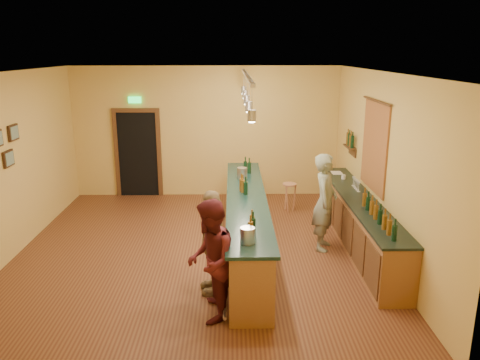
{
  "coord_description": "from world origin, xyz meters",
  "views": [
    {
      "loc": [
        0.63,
        -7.91,
        3.54
      ],
      "look_at": [
        0.77,
        0.2,
        1.29
      ],
      "focal_mm": 35.0,
      "sensor_mm": 36.0,
      "label": 1
    }
  ],
  "objects_px": {
    "back_counter": "(358,222)",
    "customer_a": "(210,261)",
    "bar_stool": "(289,190)",
    "customer_b": "(212,242)",
    "bartender": "(325,202)",
    "tasting_bar": "(246,220)"
  },
  "relations": [
    {
      "from": "back_counter",
      "to": "customer_a",
      "type": "distance_m",
      "value": 3.57
    },
    {
      "from": "tasting_bar",
      "to": "customer_a",
      "type": "bearing_deg",
      "value": -104.01
    },
    {
      "from": "bartender",
      "to": "bar_stool",
      "type": "xyz_separation_m",
      "value": [
        -0.38,
        2.1,
        -0.39
      ]
    },
    {
      "from": "back_counter",
      "to": "customer_b",
      "type": "height_order",
      "value": "customer_b"
    },
    {
      "from": "back_counter",
      "to": "bartender",
      "type": "bearing_deg",
      "value": -173.26
    },
    {
      "from": "customer_a",
      "to": "bar_stool",
      "type": "xyz_separation_m",
      "value": [
        1.6,
        4.4,
        -0.34
      ]
    },
    {
      "from": "back_counter",
      "to": "customer_b",
      "type": "bearing_deg",
      "value": -148.08
    },
    {
      "from": "tasting_bar",
      "to": "bartender",
      "type": "distance_m",
      "value": 1.46
    },
    {
      "from": "back_counter",
      "to": "bar_stool",
      "type": "height_order",
      "value": "back_counter"
    },
    {
      "from": "back_counter",
      "to": "tasting_bar",
      "type": "height_order",
      "value": "tasting_bar"
    },
    {
      "from": "customer_b",
      "to": "back_counter",
      "type": "bearing_deg",
      "value": 114.25
    },
    {
      "from": "customer_a",
      "to": "tasting_bar",
      "type": "bearing_deg",
      "value": 167.42
    },
    {
      "from": "bartender",
      "to": "bar_stool",
      "type": "relative_size",
      "value": 2.76
    },
    {
      "from": "customer_a",
      "to": "bar_stool",
      "type": "height_order",
      "value": "customer_a"
    },
    {
      "from": "tasting_bar",
      "to": "back_counter",
      "type": "bearing_deg",
      "value": 4.96
    },
    {
      "from": "back_counter",
      "to": "customer_a",
      "type": "xyz_separation_m",
      "value": [
        -2.64,
        -2.38,
        0.35
      ]
    },
    {
      "from": "bartender",
      "to": "customer_a",
      "type": "bearing_deg",
      "value": 156.39
    },
    {
      "from": "back_counter",
      "to": "tasting_bar",
      "type": "bearing_deg",
      "value": -175.04
    },
    {
      "from": "customer_b",
      "to": "bar_stool",
      "type": "relative_size",
      "value": 2.47
    },
    {
      "from": "back_counter",
      "to": "bar_stool",
      "type": "bearing_deg",
      "value": 117.19
    },
    {
      "from": "bartender",
      "to": "customer_b",
      "type": "bearing_deg",
      "value": 145.41
    },
    {
      "from": "customer_b",
      "to": "bar_stool",
      "type": "bearing_deg",
      "value": 148.77
    }
  ]
}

